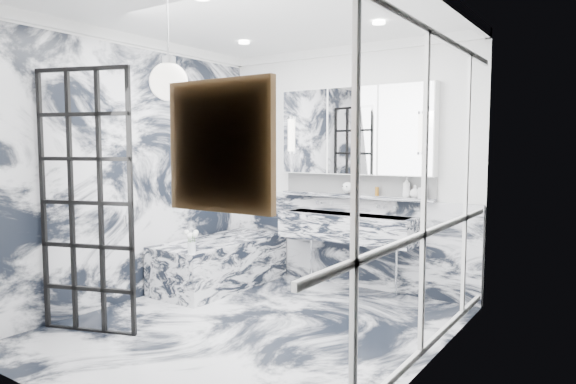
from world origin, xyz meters
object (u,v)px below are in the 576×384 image
Objects in this scene: trough_sink at (347,227)px; bathtub at (221,263)px; crittall_door at (86,203)px; mirror_cabinet at (355,131)px.

bathtub is at bearing -153.52° from trough_sink.
bathtub is (-0.05, 1.80, -0.87)m from crittall_door.
crittall_door is 3.00m from mirror_cabinet.
bathtub is at bearing -147.94° from mirror_cabinet.
trough_sink is at bearing 42.96° from crittall_door.
crittall_door is at bearing -117.43° from trough_sink.
mirror_cabinet is 2.20m from bathtub.
crittall_door is 1.39× the size of bathtub.
mirror_cabinet reaches higher than bathtub.
mirror_cabinet reaches higher than crittall_door.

